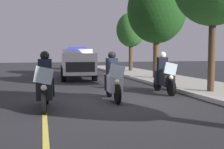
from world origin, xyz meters
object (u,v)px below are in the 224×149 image
tree_far_back (157,10)px  police_suv (77,62)px  police_motorcycle_lead_left (45,85)px  police_motorcycle_lead_right (113,80)px  tree_behind_suv (131,30)px  police_motorcycle_trailing (164,76)px

tree_far_back → police_suv: bearing=-106.6°
police_motorcycle_lead_left → police_motorcycle_lead_right: size_ratio=1.00×
police_motorcycle_lead_left → police_motorcycle_lead_right: bearing=111.8°
police_motorcycle_lead_left → police_suv: police_suv is taller
tree_behind_suv → police_motorcycle_lead_left: bearing=-27.2°
police_motorcycle_trailing → police_suv: bearing=-159.4°
police_motorcycle_trailing → tree_behind_suv: (-12.60, 2.73, 2.95)m
police_motorcycle_lead_right → police_suv: (-8.24, -0.21, 0.37)m
police_suv → tree_far_back: tree_far_back is taller
police_motorcycle_lead_right → tree_behind_suv: size_ratio=0.42×
police_motorcycle_trailing → tree_behind_suv: bearing=167.8°
police_motorcycle_lead_left → tree_far_back: size_ratio=0.34×
police_motorcycle_lead_left → police_suv: 9.41m
police_motorcycle_lead_left → tree_far_back: 10.99m
police_suv → police_motorcycle_lead_right: bearing=1.5°
police_suv → police_motorcycle_lead_left: bearing=-13.0°
tree_far_back → tree_behind_suv: (-6.90, 0.60, -0.67)m
police_motorcycle_lead_right → police_motorcycle_lead_left: bearing=-68.2°
tree_behind_suv → police_suv: bearing=-44.7°
police_motorcycle_lead_right → police_motorcycle_trailing: 2.71m
police_motorcycle_lead_right → tree_behind_suv: bearing=159.2°
police_motorcycle_trailing → tree_far_back: size_ratio=0.34×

